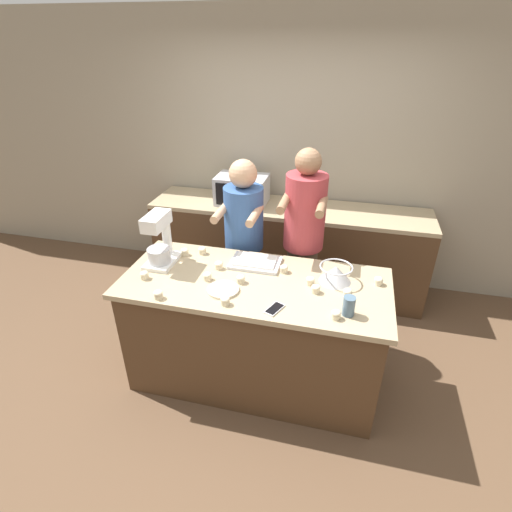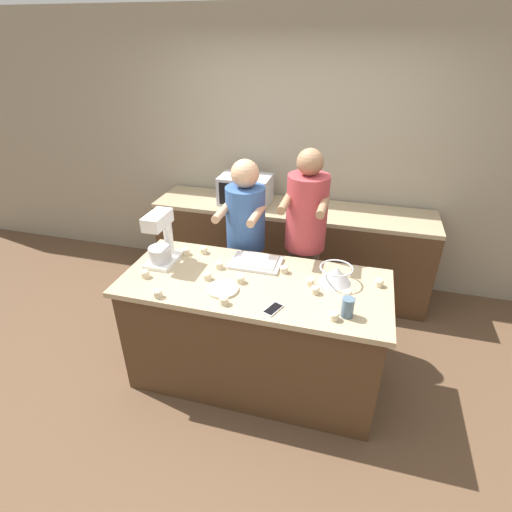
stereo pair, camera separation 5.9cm
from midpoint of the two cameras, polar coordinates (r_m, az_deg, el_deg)
The scene contains 27 objects.
ground_plane at distance 3.41m, azimuth -0.69°, elevation -16.58°, with size 16.00×16.00×0.00m, color brown.
back_wall at distance 4.22m, azimuth 5.36°, elevation 14.11°, with size 10.00×0.06×2.70m.
island_counter at distance 3.10m, azimuth -0.75°, elevation -10.66°, with size 1.90×0.83×0.91m.
back_counter at distance 4.23m, azimuth 4.04°, elevation 1.21°, with size 2.80×0.60×0.92m.
person_left at distance 3.44m, azimuth -2.21°, elevation 1.50°, with size 0.34×0.50×1.59m.
person_right at distance 3.32m, azimuth 6.20°, elevation 1.46°, with size 0.34×0.50×1.71m.
stand_mixer at distance 3.05m, azimuth -14.11°, elevation 1.93°, with size 0.20×0.30×0.40m.
mixing_bowl at distance 2.84m, azimuth 10.73°, elevation -2.43°, with size 0.23×0.23×0.12m.
baking_tray at distance 3.02m, azimuth -0.63°, elevation -0.89°, with size 0.37×0.26×0.04m.
microwave_oven at distance 4.08m, azimuth -2.44°, elevation 9.45°, with size 0.51×0.35×0.28m.
cell_phone at distance 2.55m, azimuth 2.00°, elevation -7.57°, with size 0.12×0.16×0.01m.
drinking_glass at distance 2.53m, azimuth 12.47°, elevation -7.00°, with size 0.08×0.08×0.13m.
small_plate at distance 2.73m, azimuth -5.34°, elevation -4.81°, with size 0.22×0.22×0.02m.
cupcake_0 at distance 2.59m, azimuth -5.07°, elevation -6.38°, with size 0.06×0.06×0.06m.
cupcake_1 at distance 3.19m, azimuth -10.67°, elevation 0.61°, with size 0.06×0.06×0.06m.
cupcake_2 at distance 2.72m, azimuth 12.34°, elevation -5.12°, with size 0.06×0.06×0.06m.
cupcake_3 at distance 2.72m, azimuth -14.40°, elevation -5.35°, with size 0.06×0.06×0.06m.
cupcake_4 at distance 2.80m, azimuth 7.19°, elevation -3.52°, with size 0.06×0.06×0.06m.
cupcake_5 at distance 2.51m, azimuth 10.69°, elevation -8.20°, with size 0.06×0.06×0.06m.
cupcake_6 at distance 2.80m, azimuth -2.79°, elevation -3.29°, with size 0.06×0.06×0.06m.
cupcake_7 at distance 2.92m, azimuth 3.44°, elevation -1.81°, with size 0.06×0.06×0.06m.
cupcake_8 at distance 2.89m, azimuth 16.56°, elevation -3.41°, with size 0.06×0.06×0.06m.
cupcake_9 at distance 2.72m, azimuth 7.92°, elevation -4.65°, with size 0.06×0.06×0.06m.
cupcake_10 at distance 2.95m, azimuth -16.20°, elevation -2.63°, with size 0.06×0.06×0.06m.
cupcake_11 at distance 2.85m, azimuth -7.55°, elevation -2.89°, with size 0.06×0.06×0.06m.
cupcake_12 at distance 3.19m, azimuth -8.20°, elevation 0.81°, with size 0.06×0.06×0.06m.
cupcake_13 at distance 2.97m, azimuth -5.91°, elevation -1.30°, with size 0.06×0.06×0.06m.
Camera 1 is at (0.59, -2.30, 2.45)m, focal length 28.00 mm.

